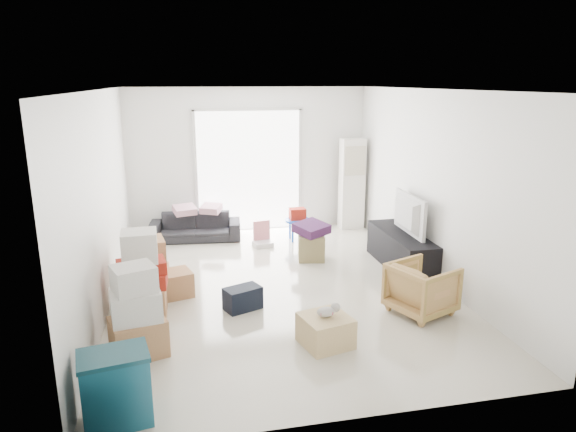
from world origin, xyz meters
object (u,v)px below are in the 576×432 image
at_px(sofa, 195,223).
at_px(ottoman, 311,247).
at_px(tv_console, 401,250).
at_px(wood_crate, 325,330).
at_px(kids_table, 297,218).
at_px(ac_tower, 352,184).
at_px(storage_bins, 116,388).
at_px(armchair, 422,286).
at_px(television, 402,229).

distance_m(sofa, ottoman, 2.33).
relative_size(tv_console, wood_crate, 3.30).
xyz_separation_m(ottoman, kids_table, (0.01, 1.05, 0.21)).
xyz_separation_m(tv_console, sofa, (-3.07, 2.11, 0.04)).
height_order(ac_tower, kids_table, ac_tower).
bearing_deg(storage_bins, tv_console, 37.66).
bearing_deg(wood_crate, armchair, 20.71).
height_order(storage_bins, kids_table, storage_bins).
bearing_deg(television, armchair, 165.96).
bearing_deg(kids_table, tv_console, -53.16).
bearing_deg(tv_console, wood_crate, -130.88).
bearing_deg(storage_bins, television, 37.66).
bearing_deg(storage_bins, wood_crate, 23.67).
bearing_deg(sofa, tv_console, -28.89).
distance_m(armchair, kids_table, 3.36).
xyz_separation_m(television, sofa, (-3.07, 2.11, -0.30)).
bearing_deg(tv_console, storage_bins, -142.34).
distance_m(ottoman, kids_table, 1.07).
bearing_deg(armchair, wood_crate, 88.26).
height_order(television, ottoman, television).
bearing_deg(storage_bins, sofa, 80.76).
distance_m(ac_tower, armchair, 3.89).
relative_size(sofa, kids_table, 2.73).
bearing_deg(ac_tower, television, -88.73).
height_order(armchair, ottoman, armchair).
relative_size(armchair, wood_crate, 1.42).
relative_size(television, kids_table, 1.76).
xyz_separation_m(sofa, kids_table, (1.81, -0.43, 0.10)).
xyz_separation_m(armchair, storage_bins, (-3.47, -1.44, -0.03)).
distance_m(armchair, ottoman, 2.36).
height_order(sofa, wood_crate, sofa).
distance_m(ac_tower, kids_table, 1.42).
xyz_separation_m(sofa, armchair, (2.64, -3.68, 0.04)).
height_order(tv_console, kids_table, kids_table).
bearing_deg(ottoman, storage_bins, -125.82).
bearing_deg(television, storage_bins, 128.89).
relative_size(ac_tower, sofa, 1.08).
bearing_deg(tv_console, television, 0.00).
height_order(ottoman, kids_table, kids_table).
relative_size(television, sofa, 0.64).
bearing_deg(television, tv_console, 0.00).
distance_m(sofa, armchair, 4.53).
relative_size(sofa, wood_crate, 3.25).
relative_size(tv_console, storage_bins, 2.53).
xyz_separation_m(ac_tower, wood_crate, (-1.76, -4.36, -0.71)).
xyz_separation_m(ac_tower, kids_table, (-1.21, -0.58, -0.46)).
bearing_deg(kids_table, sofa, 166.61).
height_order(armchair, wood_crate, armchair).
distance_m(sofa, storage_bins, 5.19).
height_order(sofa, storage_bins, storage_bins).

